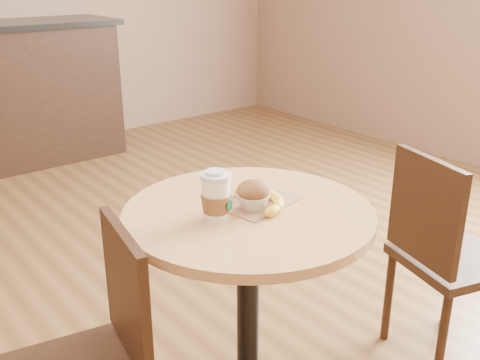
{
  "coord_description": "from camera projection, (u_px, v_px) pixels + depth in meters",
  "views": [
    {
      "loc": [
        -0.86,
        -1.08,
        1.41
      ],
      "look_at": [
        0.08,
        0.11,
        0.83
      ],
      "focal_mm": 42.0,
      "sensor_mm": 36.0,
      "label": 1
    }
  ],
  "objects": [
    {
      "name": "coffee_cup",
      "position": [
        216.0,
        198.0,
        1.54
      ],
      "size": [
        0.09,
        0.09,
        0.15
      ],
      "rotation": [
        0.0,
        0.0,
        0.42
      ],
      "color": "white",
      "rests_on": "cafe_table"
    },
    {
      "name": "banana",
      "position": [
        263.0,
        199.0,
        1.66
      ],
      "size": [
        0.19,
        0.25,
        0.03
      ],
      "primitive_type": null,
      "rotation": [
        0.0,
        0.0,
        -0.27
      ],
      "color": "yellow",
      "rests_on": "kraft_bag"
    },
    {
      "name": "chair_right",
      "position": [
        443.0,
        252.0,
        2.02
      ],
      "size": [
        0.45,
        0.45,
        0.82
      ],
      "rotation": [
        0.0,
        0.0,
        1.29
      ],
      "color": "#351F12",
      "rests_on": "ground"
    },
    {
      "name": "kraft_bag",
      "position": [
        257.0,
        202.0,
        1.68
      ],
      "size": [
        0.27,
        0.22,
        0.0
      ],
      "primitive_type": "cube",
      "rotation": [
        0.0,
        0.0,
        0.2
      ],
      "color": "#916646",
      "rests_on": "cafe_table"
    },
    {
      "name": "chair_left",
      "position": [
        94.0,
        359.0,
        1.49
      ],
      "size": [
        0.41,
        0.41,
        0.79
      ],
      "rotation": [
        0.0,
        0.0,
        -1.76
      ],
      "color": "#351F12",
      "rests_on": "ground"
    },
    {
      "name": "cafe_table",
      "position": [
        248.0,
        271.0,
        1.7
      ],
      "size": [
        0.73,
        0.73,
        0.75
      ],
      "color": "black",
      "rests_on": "ground"
    },
    {
      "name": "muffin",
      "position": [
        253.0,
        195.0,
        1.62
      ],
      "size": [
        0.1,
        0.1,
        0.09
      ],
      "color": "silver",
      "rests_on": "kraft_bag"
    }
  ]
}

